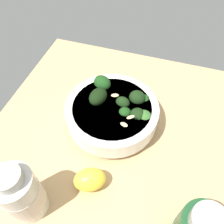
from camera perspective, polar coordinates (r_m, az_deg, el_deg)
The scene contains 4 objects.
ground_plane at distance 55.44cm, azimuth 2.58°, elevation -8.41°, with size 63.41×63.41×4.11cm, color tan.
bowl_of_broccoli at distance 53.61cm, azimuth 0.24°, elevation 0.19°, with size 21.06×21.06×9.14cm.
lemon_wedge at distance 47.36cm, azimuth -5.43°, elevation -16.14°, with size 6.38×4.52×4.64cm, color yellow.
bottle_short at distance 44.67cm, azimuth -21.20°, elevation -18.22°, with size 6.86×6.86×14.33cm.
Camera 1 is at (-5.82, 26.80, 46.13)cm, focal length 37.37 mm.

